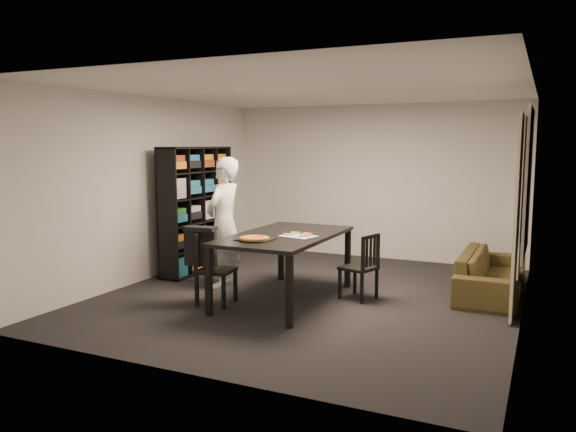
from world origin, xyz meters
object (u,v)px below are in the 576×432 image
at_px(bookshelf, 196,209).
at_px(sofa, 491,273).
at_px(chair_left, 210,263).
at_px(pepperoni_pizza, 254,238).
at_px(chair_right, 364,263).
at_px(dining_table, 285,240).
at_px(baking_tray, 255,239).
at_px(person, 224,223).

bearing_deg(bookshelf, sofa, 5.86).
distance_m(chair_left, pepperoni_pizza, 0.74).
relative_size(chair_left, sofa, 0.46).
xyz_separation_m(bookshelf, chair_right, (2.82, -0.51, -0.47)).
bearing_deg(sofa, dining_table, 120.89).
distance_m(bookshelf, baking_tray, 2.32).
bearing_deg(sofa, chair_left, 121.74).
bearing_deg(baking_tray, dining_table, 75.35).
relative_size(chair_right, person, 0.47).
height_order(chair_left, person, person).
height_order(chair_left, sofa, chair_left).
xyz_separation_m(pepperoni_pizza, sofa, (2.43, 1.94, -0.58)).
bearing_deg(chair_right, dining_table, -47.29).
distance_m(bookshelf, person, 1.11).
relative_size(person, baking_tray, 4.42).
height_order(bookshelf, sofa, bookshelf).
relative_size(chair_right, sofa, 0.44).
xyz_separation_m(dining_table, chair_right, (0.89, 0.43, -0.29)).
distance_m(bookshelf, pepperoni_pizza, 2.36).
bearing_deg(pepperoni_pizza, chair_right, 44.64).
distance_m(chair_right, pepperoni_pizza, 1.47).
relative_size(dining_table, pepperoni_pizza, 5.73).
bearing_deg(dining_table, bookshelf, 153.92).
relative_size(dining_table, sofa, 1.05).
height_order(chair_right, person, person).
distance_m(dining_table, pepperoni_pizza, 0.58).
distance_m(baking_tray, sofa, 3.14).
bearing_deg(bookshelf, person, -36.60).
xyz_separation_m(baking_tray, pepperoni_pizza, (0.01, -0.05, 0.02)).
bearing_deg(dining_table, baking_tray, -104.65).
distance_m(chair_left, person, 0.93).
bearing_deg(bookshelf, baking_tray, -39.03).
xyz_separation_m(person, baking_tray, (0.91, -0.80, -0.04)).
distance_m(chair_left, baking_tray, 0.71).
bearing_deg(baking_tray, chair_right, 42.84).
bearing_deg(bookshelf, pepperoni_pizza, -39.73).
height_order(chair_left, baking_tray, chair_left).
relative_size(baking_tray, pepperoni_pizza, 1.14).
bearing_deg(chair_left, baking_tray, -96.44).
height_order(baking_tray, sofa, baking_tray).
bearing_deg(person, baking_tray, 48.93).
distance_m(chair_left, chair_right, 1.90).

